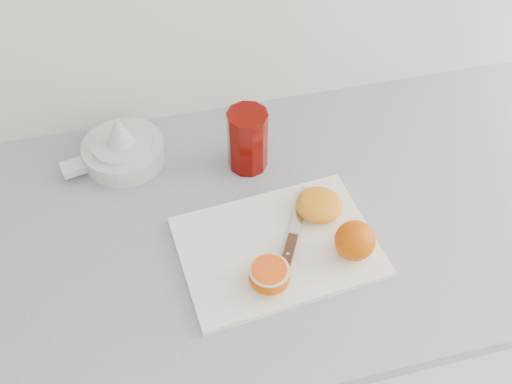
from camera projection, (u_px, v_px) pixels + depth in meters
counter at (243, 339)px, 1.32m from camera, size 2.34×0.64×0.89m
cutting_board at (277, 247)px, 0.94m from camera, size 0.34×0.25×0.01m
whole_orange at (355, 241)px, 0.90m from camera, size 0.07×0.07×0.07m
half_orange at (269, 276)px, 0.87m from camera, size 0.06×0.06×0.04m
squeezed_shell at (319, 205)px, 0.97m from camera, size 0.08×0.08×0.03m
paring_knife at (290, 248)px, 0.93m from camera, size 0.11×0.18×0.01m
citrus_juicer at (122, 149)px, 1.06m from camera, size 0.19×0.15×0.10m
red_tumbler at (248, 142)px, 1.04m from camera, size 0.08×0.08×0.12m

